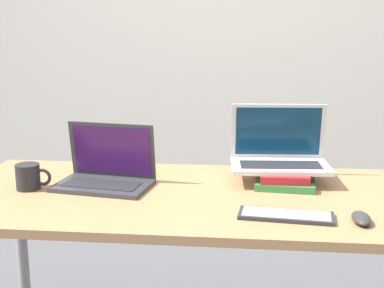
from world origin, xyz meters
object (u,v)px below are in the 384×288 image
book_stack (284,177)px  laptop_on_books (279,154)px  wireless_keyboard (286,215)px  mouse (361,218)px  laptop_left (106,173)px  mug (29,177)px

book_stack → laptop_on_books: laptop_on_books is taller
wireless_keyboard → mouse: bearing=-5.4°
laptop_on_books → wireless_keyboard: 0.42m
book_stack → wireless_keyboard: bearing=-92.9°
laptop_left → laptop_on_books: bearing=12.0°
laptop_left → wireless_keyboard: (0.64, -0.27, -0.04)m
mouse → mug: 1.15m
laptop_on_books → book_stack: bearing=-69.5°
laptop_left → book_stack: 0.67m
wireless_keyboard → mouse: 0.22m
laptop_left → book_stack: bearing=7.4°
mouse → laptop_on_books: bearing=117.7°
laptop_left → mouse: (0.86, -0.29, -0.03)m
wireless_keyboard → laptop_on_books: bearing=90.2°
laptop_left → book_stack: (0.66, 0.09, -0.02)m
wireless_keyboard → laptop_left: bearing=157.2°
book_stack → wireless_keyboard: book_stack is taller
laptop_left → mouse: laptop_left is taller
laptop_on_books → mouse: 0.49m
laptop_on_books → wireless_keyboard: bearing=-89.8°
laptop_on_books → wireless_keyboard: size_ratio=1.25×
laptop_on_books → wireless_keyboard: laptop_on_books is taller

